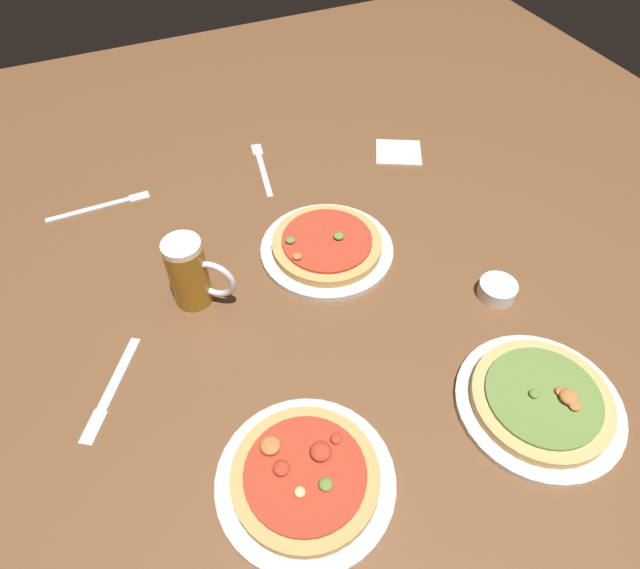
{
  "coord_description": "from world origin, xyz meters",
  "views": [
    {
      "loc": [
        -0.28,
        -0.63,
        0.8
      ],
      "look_at": [
        0.0,
        0.0,
        0.02
      ],
      "focal_mm": 30.54,
      "sensor_mm": 36.0,
      "label": 1
    }
  ],
  "objects_px": {
    "pizza_plate_side": "(541,401)",
    "napkin_folded": "(399,152)",
    "pizza_plate_far": "(327,246)",
    "ramekin_sauce": "(497,290)",
    "beer_mug_dark": "(191,273)",
    "pizza_plate_near": "(305,478)",
    "fork_spare": "(262,167)",
    "fork_left": "(101,206)",
    "knife_right": "(112,388)"
  },
  "relations": [
    {
      "from": "pizza_plate_side",
      "to": "napkin_folded",
      "type": "xyz_separation_m",
      "value": [
        0.14,
        0.71,
        -0.01
      ]
    },
    {
      "from": "pizza_plate_far",
      "to": "ramekin_sauce",
      "type": "relative_size",
      "value": 3.79
    },
    {
      "from": "napkin_folded",
      "to": "beer_mug_dark",
      "type": "bearing_deg",
      "value": -156.1
    },
    {
      "from": "ramekin_sauce",
      "to": "beer_mug_dark",
      "type": "bearing_deg",
      "value": 157.23
    },
    {
      "from": "pizza_plate_near",
      "to": "ramekin_sauce",
      "type": "distance_m",
      "value": 0.51
    },
    {
      "from": "fork_spare",
      "to": "fork_left",
      "type": "bearing_deg",
      "value": 178.22
    },
    {
      "from": "napkin_folded",
      "to": "fork_left",
      "type": "distance_m",
      "value": 0.72
    },
    {
      "from": "pizza_plate_near",
      "to": "fork_left",
      "type": "xyz_separation_m",
      "value": [
        -0.18,
        0.76,
        -0.01
      ]
    },
    {
      "from": "pizza_plate_near",
      "to": "ramekin_sauce",
      "type": "relative_size",
      "value": 3.7
    },
    {
      "from": "ramekin_sauce",
      "to": "napkin_folded",
      "type": "height_order",
      "value": "ramekin_sauce"
    },
    {
      "from": "pizza_plate_far",
      "to": "knife_right",
      "type": "relative_size",
      "value": 1.51
    },
    {
      "from": "pizza_plate_side",
      "to": "fork_left",
      "type": "relative_size",
      "value": 1.19
    },
    {
      "from": "ramekin_sauce",
      "to": "napkin_folded",
      "type": "distance_m",
      "value": 0.49
    },
    {
      "from": "ramekin_sauce",
      "to": "fork_left",
      "type": "bearing_deg",
      "value": 138.94
    },
    {
      "from": "pizza_plate_side",
      "to": "knife_right",
      "type": "relative_size",
      "value": 1.49
    },
    {
      "from": "pizza_plate_near",
      "to": "beer_mug_dark",
      "type": "bearing_deg",
      "value": 97.26
    },
    {
      "from": "fork_spare",
      "to": "knife_right",
      "type": "bearing_deg",
      "value": -132.76
    },
    {
      "from": "pizza_plate_side",
      "to": "knife_right",
      "type": "distance_m",
      "value": 0.71
    },
    {
      "from": "ramekin_sauce",
      "to": "knife_right",
      "type": "height_order",
      "value": "ramekin_sauce"
    },
    {
      "from": "pizza_plate_far",
      "to": "ramekin_sauce",
      "type": "height_order",
      "value": "pizza_plate_far"
    },
    {
      "from": "pizza_plate_side",
      "to": "fork_spare",
      "type": "bearing_deg",
      "value": 104.08
    },
    {
      "from": "beer_mug_dark",
      "to": "pizza_plate_far",
      "type": "bearing_deg",
      "value": 3.31
    },
    {
      "from": "pizza_plate_near",
      "to": "fork_spare",
      "type": "xyz_separation_m",
      "value": [
        0.2,
        0.75,
        -0.01
      ]
    },
    {
      "from": "ramekin_sauce",
      "to": "fork_spare",
      "type": "height_order",
      "value": "ramekin_sauce"
    },
    {
      "from": "knife_right",
      "to": "pizza_plate_near",
      "type": "bearing_deg",
      "value": -49.43
    },
    {
      "from": "napkin_folded",
      "to": "fork_spare",
      "type": "bearing_deg",
      "value": 166.79
    },
    {
      "from": "fork_left",
      "to": "knife_right",
      "type": "xyz_separation_m",
      "value": [
        -0.06,
        -0.49,
        -0.0
      ]
    },
    {
      "from": "beer_mug_dark",
      "to": "knife_right",
      "type": "height_order",
      "value": "beer_mug_dark"
    },
    {
      "from": "fork_spare",
      "to": "pizza_plate_near",
      "type": "bearing_deg",
      "value": -104.99
    },
    {
      "from": "fork_spare",
      "to": "beer_mug_dark",
      "type": "bearing_deg",
      "value": -126.86
    },
    {
      "from": "beer_mug_dark",
      "to": "fork_left",
      "type": "height_order",
      "value": "beer_mug_dark"
    },
    {
      "from": "pizza_plate_near",
      "to": "pizza_plate_far",
      "type": "height_order",
      "value": "pizza_plate_near"
    },
    {
      "from": "pizza_plate_near",
      "to": "napkin_folded",
      "type": "bearing_deg",
      "value": 51.55
    },
    {
      "from": "pizza_plate_side",
      "to": "fork_left",
      "type": "bearing_deg",
      "value": 125.81
    },
    {
      "from": "pizza_plate_near",
      "to": "fork_left",
      "type": "relative_size",
      "value": 1.18
    },
    {
      "from": "napkin_folded",
      "to": "knife_right",
      "type": "bearing_deg",
      "value": -152.85
    },
    {
      "from": "napkin_folded",
      "to": "ramekin_sauce",
      "type": "bearing_deg",
      "value": -96.52
    },
    {
      "from": "pizza_plate_side",
      "to": "beer_mug_dark",
      "type": "bearing_deg",
      "value": 135.05
    },
    {
      "from": "pizza_plate_near",
      "to": "pizza_plate_side",
      "type": "distance_m",
      "value": 0.4
    },
    {
      "from": "pizza_plate_near",
      "to": "fork_spare",
      "type": "bearing_deg",
      "value": 75.01
    },
    {
      "from": "pizza_plate_side",
      "to": "beer_mug_dark",
      "type": "xyz_separation_m",
      "value": [
        -0.45,
        0.45,
        0.06
      ]
    },
    {
      "from": "ramekin_sauce",
      "to": "napkin_folded",
      "type": "xyz_separation_m",
      "value": [
        0.06,
        0.48,
        -0.01
      ]
    },
    {
      "from": "knife_right",
      "to": "ramekin_sauce",
      "type": "bearing_deg",
      "value": -6.96
    },
    {
      "from": "pizza_plate_near",
      "to": "fork_left",
      "type": "distance_m",
      "value": 0.78
    },
    {
      "from": "pizza_plate_near",
      "to": "beer_mug_dark",
      "type": "xyz_separation_m",
      "value": [
        -0.05,
        0.41,
        0.06
      ]
    },
    {
      "from": "fork_spare",
      "to": "ramekin_sauce",
      "type": "bearing_deg",
      "value": -63.65
    },
    {
      "from": "fork_left",
      "to": "fork_spare",
      "type": "distance_m",
      "value": 0.38
    },
    {
      "from": "pizza_plate_near",
      "to": "beer_mug_dark",
      "type": "distance_m",
      "value": 0.42
    },
    {
      "from": "pizza_plate_near",
      "to": "knife_right",
      "type": "height_order",
      "value": "pizza_plate_near"
    },
    {
      "from": "pizza_plate_far",
      "to": "napkin_folded",
      "type": "relative_size",
      "value": 2.46
    }
  ]
}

